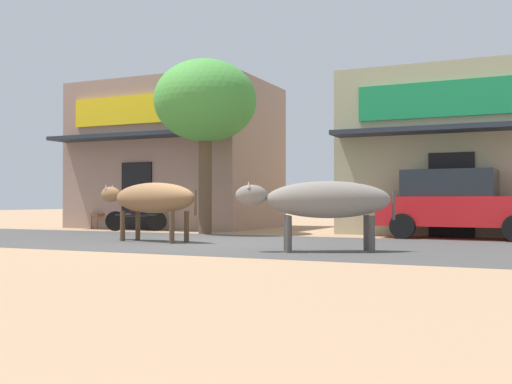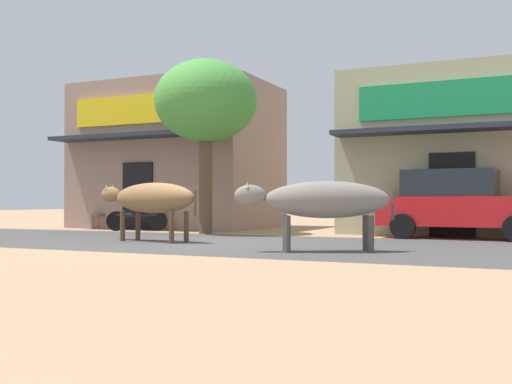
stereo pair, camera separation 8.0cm
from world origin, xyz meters
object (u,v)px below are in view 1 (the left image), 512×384
(cafe_chair_near_tree, at_px, (101,213))
(roadside_tree, at_px, (205,102))
(parked_hatchback_car, at_px, (459,203))
(parked_motorcycle, at_px, (137,215))
(cow_far_dark, at_px, (324,200))
(cow_near_brown, at_px, (152,199))

(cafe_chair_near_tree, bearing_deg, roadside_tree, -15.47)
(parked_hatchback_car, bearing_deg, parked_motorcycle, -178.54)
(cow_far_dark, bearing_deg, roadside_tree, 138.10)
(roadside_tree, relative_size, parked_motorcycle, 2.87)
(roadside_tree, distance_m, parked_motorcycle, 4.08)
(roadside_tree, relative_size, cow_near_brown, 1.69)
(parked_hatchback_car, distance_m, parked_motorcycle, 9.14)
(cow_far_dark, bearing_deg, parked_hatchback_car, 70.47)
(cow_near_brown, bearing_deg, cafe_chair_near_tree, 137.74)
(parked_hatchback_car, xyz_separation_m, cafe_chair_near_tree, (-11.09, 0.57, -0.33))
(cow_near_brown, bearing_deg, parked_hatchback_car, 33.44)
(parked_hatchback_car, distance_m, cafe_chair_near_tree, 11.11)
(parked_hatchback_car, bearing_deg, cow_far_dark, -109.53)
(cow_near_brown, bearing_deg, parked_motorcycle, 129.21)
(parked_motorcycle, bearing_deg, parked_hatchback_car, 1.46)
(parked_motorcycle, distance_m, cafe_chair_near_tree, 2.12)
(parked_motorcycle, relative_size, cow_near_brown, 0.59)
(parked_hatchback_car, bearing_deg, roadside_tree, -174.07)
(cow_near_brown, xyz_separation_m, cafe_chair_near_tree, (-5.03, 4.57, -0.43))
(parked_motorcycle, xyz_separation_m, cow_near_brown, (3.07, -3.77, 0.48))
(parked_motorcycle, height_order, cow_near_brown, cow_near_brown)
(parked_hatchback_car, distance_m, cow_far_dark, 5.29)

